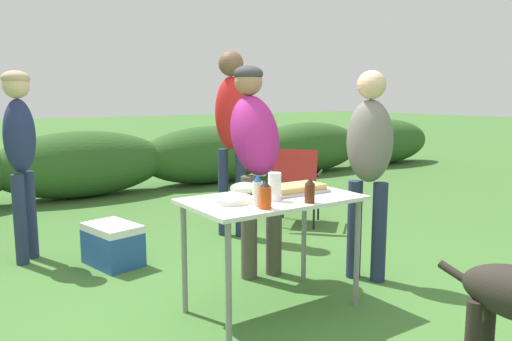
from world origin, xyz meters
The scene contains 16 objects.
ground_plane centered at (0.00, 0.00, 0.00)m, with size 60.00×60.00×0.00m, color #3D6B2D.
shrub_hedge centered at (0.00, 4.39, 0.45)m, with size 14.40×0.90×0.90m.
folding_table centered at (0.00, 0.00, 0.66)m, with size 1.10×0.64×0.74m.
food_tray centered at (0.21, 0.03, 0.77)m, with size 0.43×0.23×0.06m.
plate_stack centered at (-0.29, 0.02, 0.76)m, with size 0.25×0.25×0.04m, color white.
mixing_bowl centered at (-0.08, 0.20, 0.78)m, with size 0.19×0.19×0.07m, color #ADBC99.
paper_cup_stack centered at (-0.04, -0.08, 0.83)m, with size 0.08×0.08×0.17m, color white.
hot_sauce_bottle centered at (-0.22, -0.23, 0.82)m, with size 0.07×0.07×0.16m.
mayo_bottle centered at (-0.22, -0.16, 0.83)m, with size 0.06×0.06×0.19m.
bbq_sauce_bottle centered at (0.09, -0.25, 0.81)m, with size 0.06×0.06×0.15m.
standing_person_in_navy_coat centered at (0.31, 0.64, 1.00)m, with size 0.46×0.55×1.61m.
standing_person_in_gray_fleece centered at (0.69, 1.62, 1.12)m, with size 0.39×0.39×1.79m.
standing_person_with_beanie centered at (0.90, 0.03, 0.94)m, with size 0.38×0.41×1.56m.
standing_person_in_olive_jacket centered at (-1.13, 1.93, 1.00)m, with size 0.37×0.39×1.58m.
camp_chair_green_behind_table centered at (1.45, 1.55, 0.47)m, with size 0.75×0.74×0.83m.
cooler_box centered at (-0.57, 1.43, 0.17)m, with size 0.41×0.54×0.34m.
Camera 1 is at (-1.82, -2.49, 1.38)m, focal length 35.00 mm.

